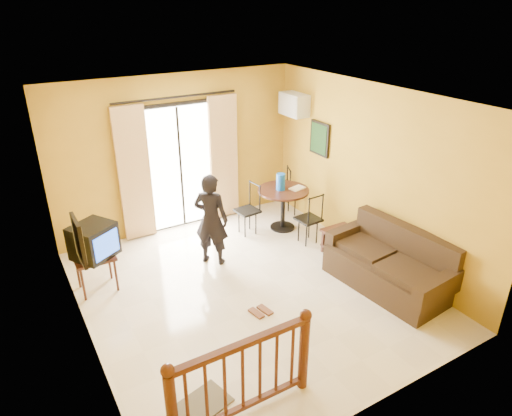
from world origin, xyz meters
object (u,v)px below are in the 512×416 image
television (94,241)px  sofa (390,266)px  dining_table (283,198)px  standing_person (211,220)px  coffee_table (350,244)px

television → sofa: 4.31m
dining_table → standing_person: (-1.65, -0.42, 0.14)m
coffee_table → sofa: sofa is taller
television → dining_table: size_ratio=0.77×
coffee_table → standing_person: standing_person is taller
dining_table → standing_person: bearing=-165.8°
dining_table → sofa: size_ratio=0.47×
dining_table → sofa: (0.32, -2.37, -0.28)m
sofa → standing_person: standing_person is taller
dining_table → coffee_table: 1.58m
coffee_table → standing_person: bearing=150.7°
standing_person → television: bearing=40.6°
television → standing_person: standing_person is taller
coffee_table → sofa: size_ratio=0.49×
coffee_table → standing_person: (-1.96, 1.10, 0.47)m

